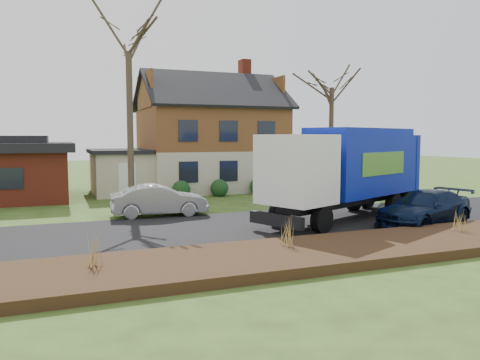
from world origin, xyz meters
name	(u,v)px	position (x,y,z in m)	size (l,w,h in m)	color
ground	(268,225)	(0.00, 0.00, 0.00)	(120.00, 120.00, 0.00)	#2E4617
road	(268,225)	(0.00, 0.00, 0.01)	(80.00, 7.00, 0.02)	black
mulch_verge	(341,250)	(0.00, -5.30, 0.15)	(80.00, 3.50, 0.30)	black
main_house	(203,131)	(1.49, 13.91, 4.03)	(12.95, 8.95, 9.26)	beige
garbage_truck	(348,167)	(3.94, 0.12, 2.32)	(9.60, 6.02, 4.02)	black
silver_sedan	(159,200)	(-3.71, 3.90, 0.72)	(1.52, 4.36, 1.44)	#96999D
navy_wagon	(425,208)	(5.99, -2.38, 0.71)	(2.00, 4.93, 1.43)	black
tree_front_west	(128,28)	(-4.32, 8.32, 9.33)	(3.81, 3.81, 11.32)	#453829
tree_front_east	(332,71)	(10.24, 11.47, 8.26)	(3.66, 3.66, 10.16)	#423228
tree_back	(190,78)	(2.51, 21.09, 8.56)	(3.24, 3.24, 10.26)	#403626
grass_clump_west	(94,250)	(-7.23, -5.00, 0.75)	(0.34, 0.28, 0.89)	#A9874A
grass_clump_mid	(289,231)	(-1.51, -4.77, 0.77)	(0.33, 0.28, 0.93)	#A58649
grass_clump_east	(460,221)	(5.15, -4.96, 0.68)	(0.31, 0.25, 0.76)	tan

